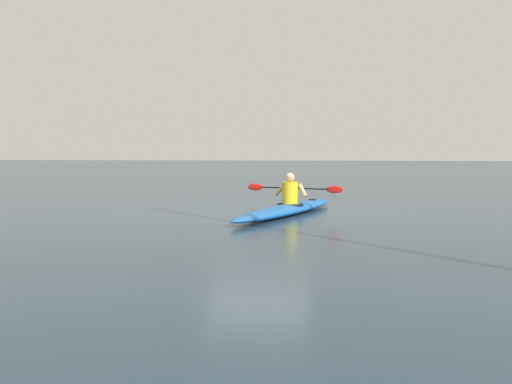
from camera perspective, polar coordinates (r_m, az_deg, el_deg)
The scene contains 3 objects.
ground_plane at distance 13.54m, azimuth 0.21°, elevation -1.95°, with size 160.00×160.00×0.00m, color #233847.
kayak at distance 12.72m, azimuth 3.27°, elevation -1.79°, with size 2.32×5.14×0.24m.
kayaker at distance 12.83m, azimuth 3.56°, elevation 0.14°, with size 2.29×0.81×0.72m.
Camera 1 is at (-1.90, 13.33, 1.43)m, focal length 38.87 mm.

